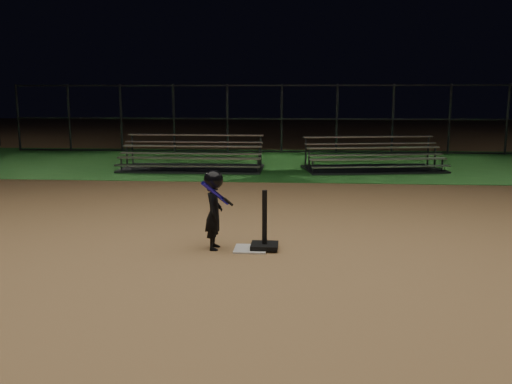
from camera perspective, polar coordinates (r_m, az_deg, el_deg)
name	(u,v)px	position (r m, az deg, el deg)	size (l,w,h in m)	color
ground	(250,250)	(7.90, -0.57, -5.91)	(80.00, 80.00, 0.00)	#9B7246
grass_strip	(278,163)	(17.71, 2.28, 3.01)	(60.00, 8.00, 0.01)	#1A4F19
home_plate	(250,249)	(7.90, -0.57, -5.83)	(0.45, 0.45, 0.02)	beige
batting_tee	(265,237)	(7.87, 0.87, -4.63)	(0.38, 0.38, 0.82)	black
child_batter	(214,207)	(7.83, -4.32, -1.58)	(0.41, 0.58, 1.12)	black
bleacher_left	(192,163)	(16.16, -6.50, 2.98)	(4.01, 1.97, 0.98)	#AFAFB4
bleacher_right	(373,164)	(16.26, 11.83, 2.84)	(4.09, 2.49, 0.94)	silver
backstop_fence	(282,119)	(20.60, 2.63, 7.47)	(20.08, 0.08, 2.50)	#38383D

